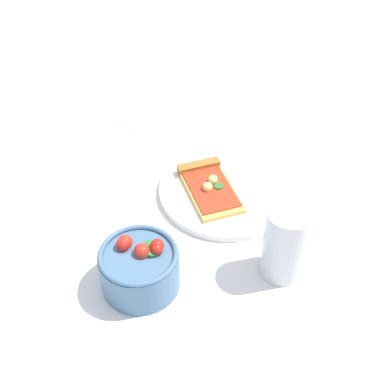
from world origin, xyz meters
TOP-DOWN VIEW (x-y plane):
  - ground_plane at (0.00, 0.00)m, footprint 2.40×2.40m
  - plate at (0.03, -0.06)m, footprint 0.26×0.26m
  - pizza_slice_main at (0.02, -0.02)m, footprint 0.17×0.17m
  - salad_bowl at (-0.23, -0.03)m, footprint 0.13×0.13m
  - soda_glass at (-0.10, -0.22)m, footprint 0.07×0.07m
  - paper_napkin at (0.19, 0.26)m, footprint 0.15×0.16m

SIDE VIEW (x-z plane):
  - ground_plane at x=0.00m, z-range 0.00..0.00m
  - paper_napkin at x=0.19m, z-range 0.00..0.00m
  - plate at x=0.03m, z-range 0.00..0.01m
  - pizza_slice_main at x=0.02m, z-range 0.01..0.03m
  - salad_bowl at x=-0.23m, z-range 0.00..0.08m
  - soda_glass at x=-0.10m, z-range 0.00..0.13m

